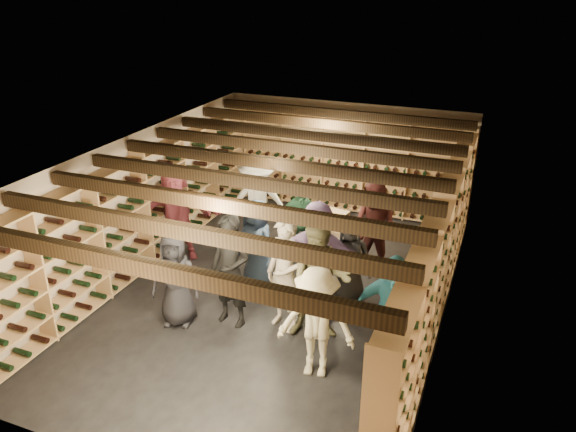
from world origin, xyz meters
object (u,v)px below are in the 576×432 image
(person_2, at_px, (320,281))
(person_6, at_px, (257,245))
(person_0, at_px, (175,279))
(person_4, at_px, (391,313))
(person_5, at_px, (177,213))
(person_10, at_px, (300,222))
(person_9, at_px, (257,204))
(person_1, at_px, (231,271))
(person_12, at_px, (349,260))
(person_7, at_px, (285,275))
(crate_stack_left, at_px, (334,227))
(person_3, at_px, (316,323))
(crate_loose, at_px, (344,239))
(crate_stack_right, at_px, (300,218))
(person_8, at_px, (375,229))
(person_11, at_px, (317,256))

(person_2, bearing_deg, person_6, 129.78)
(person_0, relative_size, person_4, 0.88)
(person_5, bearing_deg, person_10, -3.65)
(person_6, xyz_separation_m, person_9, (-0.57, 1.28, 0.15))
(person_4, distance_m, person_6, 2.85)
(person_1, bearing_deg, person_12, 48.11)
(person_7, relative_size, person_10, 1.19)
(crate_stack_left, distance_m, person_0, 3.78)
(person_3, distance_m, person_5, 4.14)
(crate_loose, bearing_deg, person_3, -78.80)
(crate_stack_right, xyz_separation_m, person_4, (2.75, -3.88, 0.69))
(crate_stack_left, height_order, crate_loose, crate_stack_left)
(person_5, bearing_deg, crate_stack_left, 9.02)
(person_1, bearing_deg, crate_stack_right, 101.91)
(person_2, bearing_deg, crate_stack_right, 98.13)
(person_3, distance_m, person_6, 2.44)
(person_4, xyz_separation_m, person_7, (-1.65, 0.37, 0.04))
(person_6, bearing_deg, person_7, -26.76)
(person_6, relative_size, person_12, 1.06)
(person_6, height_order, person_7, person_7)
(crate_stack_left, height_order, person_8, person_8)
(person_7, bearing_deg, person_0, -142.27)
(crate_loose, relative_size, person_1, 0.28)
(crate_stack_left, distance_m, crate_stack_right, 1.07)
(person_7, bearing_deg, person_5, 173.12)
(person_7, distance_m, person_10, 2.23)
(person_1, bearing_deg, person_10, 91.98)
(person_1, relative_size, person_11, 0.99)
(crate_loose, xyz_separation_m, person_9, (-1.47, -0.85, 0.85))
(crate_stack_right, height_order, person_2, person_2)
(person_9, height_order, person_11, person_9)
(person_2, relative_size, person_4, 1.07)
(person_5, bearing_deg, person_8, -11.74)
(person_1, distance_m, person_7, 0.82)
(crate_stack_left, distance_m, person_10, 1.02)
(person_8, height_order, person_11, person_11)
(person_3, bearing_deg, person_11, 101.32)
(person_1, bearing_deg, crate_loose, 83.30)
(crate_stack_right, bearing_deg, person_2, -64.98)
(person_7, height_order, person_10, person_7)
(person_9, relative_size, person_12, 1.26)
(person_1, height_order, person_9, person_9)
(person_2, distance_m, person_10, 2.45)
(crate_loose, xyz_separation_m, person_10, (-0.59, -0.91, 0.67))
(person_6, height_order, person_8, person_8)
(person_2, bearing_deg, person_8, 65.60)
(person_6, relative_size, person_10, 1.06)
(person_1, xyz_separation_m, person_4, (2.44, -0.17, -0.04))
(person_3, relative_size, person_9, 0.85)
(crate_stack_left, distance_m, person_9, 1.61)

